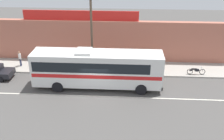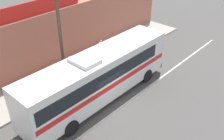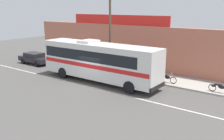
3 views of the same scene
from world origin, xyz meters
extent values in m
plane|color=#4F4C49|center=(0.00, 0.00, 0.00)|extent=(70.00, 70.00, 0.00)
cube|color=#A8A399|center=(0.00, 5.20, 0.07)|extent=(30.00, 3.60, 0.14)
cube|color=#B26651|center=(0.00, 7.35, 2.40)|extent=(30.00, 0.70, 4.80)
cube|color=red|center=(-2.45, 7.35, 5.35)|extent=(12.95, 0.12, 1.10)
cube|color=silver|center=(0.00, -0.80, 0.00)|extent=(30.00, 0.14, 0.01)
cube|color=silver|center=(0.08, 0.95, 1.99)|extent=(12.06, 2.46, 3.10)
cube|color=black|center=(-0.40, 0.95, 2.54)|extent=(10.62, 2.48, 0.96)
cube|color=red|center=(0.08, 0.95, 1.69)|extent=(11.82, 2.47, 0.36)
cube|color=black|center=(6.08, 0.95, 2.44)|extent=(0.04, 2.21, 1.40)
cube|color=black|center=(6.07, 0.95, 0.62)|extent=(0.12, 2.46, 0.36)
cube|color=silver|center=(-1.13, 0.95, 3.66)|extent=(1.40, 1.72, 0.24)
cylinder|color=black|center=(4.18, 2.09, 0.52)|extent=(1.04, 0.32, 1.04)
cylinder|color=black|center=(4.18, -0.19, 0.52)|extent=(1.04, 0.32, 1.04)
cylinder|color=black|center=(-3.54, 2.09, 0.52)|extent=(1.04, 0.32, 1.04)
cylinder|color=black|center=(-3.54, -0.19, 0.52)|extent=(1.04, 0.32, 1.04)
cylinder|color=brown|center=(-0.74, 3.73, 4.28)|extent=(0.22, 0.22, 8.28)
torus|color=black|center=(10.74, 3.95, 0.45)|extent=(0.62, 0.06, 0.62)
torus|color=black|center=(9.46, 3.95, 0.45)|extent=(0.62, 0.06, 0.62)
cylinder|color=silver|center=(10.66, 3.95, 0.75)|extent=(0.34, 0.04, 0.65)
cylinder|color=silver|center=(10.56, 3.95, 1.07)|extent=(0.03, 0.56, 0.03)
ellipsoid|color=black|center=(10.16, 3.95, 0.63)|extent=(0.56, 0.22, 0.34)
cube|color=black|center=(9.87, 3.95, 0.75)|extent=(0.52, 0.20, 0.10)
ellipsoid|color=black|center=(9.52, 3.95, 0.59)|extent=(0.36, 0.14, 0.16)
torus|color=black|center=(6.06, 4.05, 0.45)|extent=(0.62, 0.06, 0.62)
torus|color=black|center=(4.77, 4.05, 0.45)|extent=(0.62, 0.06, 0.62)
cylinder|color=silver|center=(5.98, 4.05, 0.75)|extent=(0.34, 0.04, 0.65)
cylinder|color=silver|center=(5.88, 4.05, 1.07)|extent=(0.03, 0.56, 0.03)
ellipsoid|color=black|center=(5.48, 4.05, 0.63)|extent=(0.56, 0.22, 0.34)
cube|color=black|center=(5.18, 4.05, 0.75)|extent=(0.52, 0.20, 0.10)
ellipsoid|color=black|center=(4.83, 4.05, 0.59)|extent=(0.36, 0.14, 0.16)
cylinder|color=brown|center=(4.55, 5.26, 0.53)|extent=(0.13, 0.13, 0.77)
cylinder|color=brown|center=(4.55, 5.08, 0.53)|extent=(0.13, 0.13, 0.77)
cylinder|color=gold|center=(4.55, 5.17, 1.20)|extent=(0.30, 0.30, 0.58)
sphere|color=tan|center=(4.55, 5.17, 1.63)|extent=(0.21, 0.21, 0.21)
cylinder|color=gold|center=(4.55, 5.37, 1.23)|extent=(0.08, 0.08, 0.53)
cylinder|color=gold|center=(4.55, 4.97, 1.23)|extent=(0.08, 0.08, 0.53)
cylinder|color=brown|center=(0.56, 4.80, 0.56)|extent=(0.13, 0.13, 0.84)
cylinder|color=brown|center=(0.56, 4.62, 0.56)|extent=(0.13, 0.13, 0.84)
cylinder|color=white|center=(0.56, 4.71, 1.30)|extent=(0.30, 0.30, 0.63)
sphere|color=tan|center=(0.56, 4.71, 1.76)|extent=(0.23, 0.23, 0.23)
cylinder|color=white|center=(0.56, 4.91, 1.33)|extent=(0.08, 0.08, 0.58)
cylinder|color=white|center=(0.56, 4.51, 1.33)|extent=(0.08, 0.08, 0.58)
camera|label=1|loc=(2.79, -20.65, 12.39)|focal=41.27mm
camera|label=2|loc=(-10.28, -9.67, 11.56)|focal=41.55mm
camera|label=3|loc=(14.69, -16.64, 6.79)|focal=40.91mm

